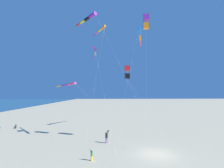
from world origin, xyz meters
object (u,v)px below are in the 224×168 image
Objects in this scene: kite_windsock_red_high_left at (68,85)px; person_child_green_jacket at (92,154)px; kite_windsock_magenta_far_left at (100,30)px; kite_box_striped_overhead at (146,22)px; kite_windsock_checkered_midright at (88,18)px; kite_windsock_orange_high_right at (140,34)px; kite_box_white_trailing at (127,72)px; kite_delta_black_fish_shape at (95,49)px; person_adult_flyer at (107,136)px.

person_child_green_jacket is at bearing -68.56° from kite_windsock_red_high_left.
kite_windsock_magenta_far_left is 1.00× the size of kite_box_striped_overhead.
kite_windsock_checkered_midright is at bearing 148.41° from kite_box_striped_overhead.
kite_windsock_orange_high_right is (1.43, 9.38, 1.53)m from kite_box_striped_overhead.
kite_windsock_checkered_midright is 12.11m from kite_box_white_trailing.
kite_windsock_red_high_left is at bearing 111.44° from person_child_green_jacket.
kite_delta_black_fish_shape is at bearing -145.09° from kite_windsock_orange_high_right.
kite_windsock_red_high_left is 0.77× the size of kite_box_striped_overhead.
kite_windsock_checkered_midright reaches higher than kite_box_striped_overhead.
kite_windsock_magenta_far_left reaches higher than kite_windsock_red_high_left.
kite_windsock_orange_high_right is at bearing 34.91° from kite_delta_black_fish_shape.
kite_windsock_magenta_far_left is 0.93× the size of kite_windsock_orange_high_right.
kite_windsock_checkered_midright is 2.90m from kite_windsock_magenta_far_left.
kite_windsock_checkered_midright is at bearing 120.30° from kite_delta_black_fish_shape.
kite_windsock_orange_high_right is at bearing 25.65° from kite_windsock_magenta_far_left.
kite_windsock_checkered_midright is 1.11× the size of kite_windsock_magenta_far_left.
kite_windsock_red_high_left is (-6.37, 5.04, 7.58)m from person_adult_flyer.
kite_delta_black_fish_shape is 0.79× the size of kite_windsock_magenta_far_left.
kite_box_striped_overhead reaches higher than kite_delta_black_fish_shape.
person_adult_flyer is 17.44m from kite_box_striped_overhead.
kite_windsock_magenta_far_left is at bearing 139.80° from kite_box_white_trailing.
kite_delta_black_fish_shape is (1.27, -2.17, -5.94)m from kite_windsock_checkered_midright.
kite_box_striped_overhead is (12.06, -5.79, 8.89)m from kite_windsock_red_high_left.
kite_windsock_magenta_far_left is at bearing 5.10° from kite_windsock_checkered_midright.
kite_windsock_orange_high_right is (7.98, 3.83, 0.79)m from kite_windsock_magenta_far_left.
kite_box_white_trailing is 0.61× the size of kite_windsock_magenta_far_left.
kite_box_striped_overhead is at bearing 36.68° from person_child_green_jacket.
person_adult_flyer is 0.09× the size of kite_windsock_checkered_midright.
person_child_green_jacket is 0.06× the size of kite_windsock_magenta_far_left.
kite_box_white_trailing is 12.00m from kite_windsock_orange_high_right.
kite_windsock_magenta_far_left is (5.52, -0.25, 9.63)m from kite_windsock_red_high_left.
person_adult_flyer is 0.16× the size of kite_box_white_trailing.
kite_windsock_orange_high_right is at bearing 59.06° from person_child_green_jacket.
person_child_green_jacket is 0.08× the size of kite_delta_black_fish_shape.
person_child_green_jacket is at bearing -106.41° from person_adult_flyer.
kite_windsock_orange_high_right reaches higher than kite_box_white_trailing.
kite_delta_black_fish_shape is at bearing 125.80° from person_adult_flyer.
kite_delta_black_fish_shape is (-1.75, 2.43, 13.20)m from person_adult_flyer.
kite_windsock_red_high_left is 12.04m from kite_windsock_checkered_midright.
person_adult_flyer is 19.91m from kite_windsock_checkered_midright.
person_adult_flyer is 1.53× the size of person_child_green_jacket.
kite_box_white_trailing is at bearing -40.20° from kite_windsock_magenta_far_left.
kite_delta_black_fish_shape is at bearing -29.43° from kite_windsock_red_high_left.
kite_windsock_magenta_far_left is (-4.10, 3.47, 7.91)m from kite_box_white_trailing.
kite_windsock_magenta_far_left reaches higher than kite_delta_black_fish_shape.
kite_windsock_magenta_far_left is 8.88m from kite_windsock_orange_high_right.
kite_windsock_checkered_midright reaches higher than kite_delta_black_fish_shape.
kite_windsock_magenta_far_left is at bearing -154.35° from kite_windsock_orange_high_right.
kite_box_white_trailing is at bearing -21.10° from kite_windsock_red_high_left.
kite_delta_black_fish_shape is at bearing -59.70° from kite_windsock_checkered_midright.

